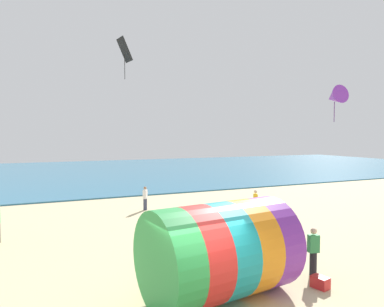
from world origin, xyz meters
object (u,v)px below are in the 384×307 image
at_px(kite_purple_delta, 335,97).
at_px(bystander_far_left, 145,198).
at_px(giant_inflatable_tube, 220,250).
at_px(kite_black_diamond, 125,50).
at_px(kite_handler, 313,251).
at_px(cooler_box, 320,282).
at_px(bystander_near_water, 255,203).

xyz_separation_m(kite_purple_delta, bystander_far_left, (-5.93, 9.78, -5.75)).
bearing_deg(giant_inflatable_tube, kite_black_diamond, 92.42).
bearing_deg(bystander_far_left, kite_handler, -78.84).
bearing_deg(bystander_far_left, kite_purple_delta, -58.78).
xyz_separation_m(kite_purple_delta, cooler_box, (-3.99, -3.42, -6.34)).
bearing_deg(bystander_near_water, kite_purple_delta, -86.16).
bearing_deg(kite_handler, bystander_far_left, 101.16).
height_order(giant_inflatable_tube, kite_handler, giant_inflatable_tube).
relative_size(kite_handler, cooler_box, 3.17).
bearing_deg(giant_inflatable_tube, kite_handler, 1.94).
bearing_deg(bystander_near_water, bystander_far_left, 142.54).
distance_m(kite_black_diamond, bystander_far_left, 9.18).
xyz_separation_m(giant_inflatable_tube, kite_black_diamond, (-0.44, 10.46, 8.15)).
distance_m(kite_black_diamond, bystander_near_water, 11.59).
height_order(bystander_near_water, cooler_box, bystander_near_water).
relative_size(kite_purple_delta, bystander_far_left, 1.05).
bearing_deg(cooler_box, kite_handler, 59.39).
height_order(kite_handler, bystander_far_left, kite_handler).
bearing_deg(kite_black_diamond, kite_purple_delta, -45.51).
height_order(kite_purple_delta, bystander_far_left, kite_purple_delta).
bearing_deg(kite_purple_delta, bystander_near_water, 93.84).
height_order(bystander_near_water, bystander_far_left, bystander_near_water).
relative_size(kite_black_diamond, kite_purple_delta, 1.41).
height_order(kite_black_diamond, kite_purple_delta, kite_black_diamond).
distance_m(kite_handler, kite_black_diamond, 14.14).
bearing_deg(kite_handler, kite_black_diamond, 111.78).
bearing_deg(kite_black_diamond, kite_handler, -68.22).
xyz_separation_m(bystander_near_water, cooler_box, (-3.62, -8.94, -0.61)).
height_order(kite_black_diamond, bystander_near_water, kite_black_diamond).
distance_m(kite_handler, bystander_far_left, 12.60).
bearing_deg(kite_purple_delta, kite_black_diamond, 134.49).
distance_m(bystander_near_water, cooler_box, 9.67).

